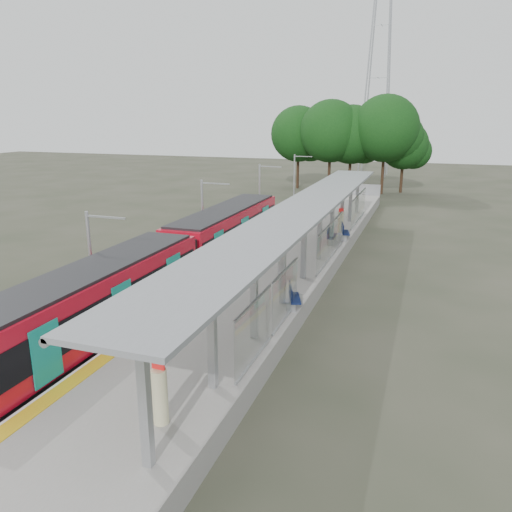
{
  "coord_description": "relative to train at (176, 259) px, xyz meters",
  "views": [
    {
      "loc": [
        8.07,
        -11.22,
        9.51
      ],
      "look_at": [
        -0.34,
        12.93,
        2.3
      ],
      "focal_mm": 35.0,
      "sensor_mm": 36.0,
      "label": 1
    }
  ],
  "objects": [
    {
      "name": "ground",
      "position": [
        4.5,
        -11.71,
        -2.05
      ],
      "size": [
        200.0,
        200.0,
        0.0
      ],
      "primitive_type": "plane",
      "color": "#474438",
      "rests_on": "ground"
    },
    {
      "name": "trackbed",
      "position": [
        -0.0,
        8.29,
        -1.93
      ],
      "size": [
        3.0,
        70.0,
        0.24
      ],
      "primitive_type": "cube",
      "color": "#59544C",
      "rests_on": "ground"
    },
    {
      "name": "platform",
      "position": [
        4.5,
        8.29,
        -1.55
      ],
      "size": [
        6.0,
        50.0,
        1.0
      ],
      "primitive_type": "cube",
      "color": "gray",
      "rests_on": "ground"
    },
    {
      "name": "tactile_strip",
      "position": [
        1.95,
        8.29,
        -1.04
      ],
      "size": [
        0.6,
        50.0,
        0.02
      ],
      "primitive_type": "cube",
      "color": "gold",
      "rests_on": "platform"
    },
    {
      "name": "end_fence",
      "position": [
        4.5,
        33.24,
        -0.45
      ],
      "size": [
        6.0,
        0.1,
        1.2
      ],
      "primitive_type": "cube",
      "color": "#9EA0A5",
      "rests_on": "platform"
    },
    {
      "name": "train",
      "position": [
        0.0,
        0.0,
        0.0
      ],
      "size": [
        2.74,
        27.6,
        3.62
      ],
      "color": "black",
      "rests_on": "ground"
    },
    {
      "name": "canopy",
      "position": [
        6.11,
        4.47,
        2.15
      ],
      "size": [
        3.27,
        38.0,
        3.66
      ],
      "color": "#9EA0A5",
      "rests_on": "platform"
    },
    {
      "name": "pylon",
      "position": [
        3.5,
        61.29,
        16.95
      ],
      "size": [
        8.0,
        4.0,
        38.0
      ],
      "primitive_type": null,
      "color": "#9EA0A5",
      "rests_on": "ground"
    },
    {
      "name": "tree_cluster",
      "position": [
        2.6,
        41.85,
        5.33
      ],
      "size": [
        20.16,
        9.64,
        12.08
      ],
      "color": "#382316",
      "rests_on": "ground"
    },
    {
      "name": "catenary_masts",
      "position": [
        -1.72,
        7.29,
        0.86
      ],
      "size": [
        2.08,
        48.16,
        5.4
      ],
      "color": "#9EA0A5",
      "rests_on": "ground"
    },
    {
      "name": "bench_near",
      "position": [
        7.11,
        -2.1,
        -0.5
      ],
      "size": [
        0.96,
        1.6,
        1.05
      ],
      "rotation": [
        0.0,
        0.0,
        0.34
      ],
      "color": "#101D50",
      "rests_on": "platform"
    },
    {
      "name": "bench_mid",
      "position": [
        6.42,
        10.4,
        -0.46
      ],
      "size": [
        0.58,
        1.68,
        1.13
      ],
      "rotation": [
        0.0,
        0.0,
        0.05
      ],
      "color": "#101D50",
      "rests_on": "platform"
    },
    {
      "name": "bench_far",
      "position": [
        7.1,
        11.87,
        -0.46
      ],
      "size": [
        0.9,
        1.71,
        1.12
      ],
      "rotation": [
        0.0,
        0.0,
        0.25
      ],
      "color": "#101D50",
      "rests_on": "platform"
    },
    {
      "name": "info_pillar_near",
      "position": [
        5.89,
        -12.02,
        -0.19
      ],
      "size": [
        0.45,
        0.45,
        1.99
      ],
      "rotation": [
        0.0,
        0.0,
        -0.06
      ],
      "color": "beige",
      "rests_on": "platform"
    },
    {
      "name": "info_pillar_far",
      "position": [
        6.49,
        13.87,
        -0.25
      ],
      "size": [
        0.42,
        0.42,
        1.84
      ],
      "rotation": [
        0.0,
        0.0,
        0.14
      ],
      "color": "beige",
      "rests_on": "platform"
    },
    {
      "name": "litter_bin",
      "position": [
        5.3,
        2.25,
        -0.62
      ],
      "size": [
        0.54,
        0.54,
        0.87
      ],
      "primitive_type": "cylinder",
      "rotation": [
        0.0,
        0.0,
        0.32
      ],
      "color": "#9EA0A5",
      "rests_on": "platform"
    }
  ]
}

